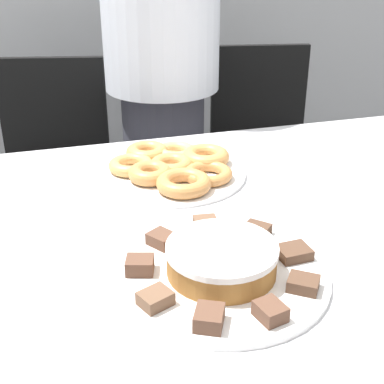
{
  "coord_description": "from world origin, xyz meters",
  "views": [
    {
      "loc": [
        -0.3,
        -0.95,
        1.3
      ],
      "look_at": [
        -0.02,
        0.03,
        0.81
      ],
      "focal_mm": 50.0,
      "sensor_mm": 36.0,
      "label": 1
    }
  ],
  "objects": [
    {
      "name": "plate_cake",
      "position": [
        -0.03,
        -0.2,
        0.75
      ],
      "size": [
        0.38,
        0.38,
        0.01
      ],
      "color": "white",
      "rests_on": "table"
    },
    {
      "name": "lamington_0",
      "position": [
        -0.01,
        -0.06,
        0.77
      ],
      "size": [
        0.05,
        0.06,
        0.03
      ],
      "rotation": [
        0.0,
        0.0,
        1.45
      ],
      "color": "brown",
      "rests_on": "plate_cake"
    },
    {
      "name": "lamington_3",
      "position": [
        -0.16,
        -0.26,
        0.77
      ],
      "size": [
        0.06,
        0.06,
        0.02
      ],
      "rotation": [
        0.0,
        0.0,
        3.55
      ],
      "color": "brown",
      "rests_on": "plate_cake"
    },
    {
      "name": "plate_donuts",
      "position": [
        -0.01,
        0.26,
        0.75
      ],
      "size": [
        0.38,
        0.38,
        0.01
      ],
      "color": "white",
      "rests_on": "table"
    },
    {
      "name": "lamington_8",
      "position": [
        0.07,
        -0.1,
        0.77
      ],
      "size": [
        0.08,
        0.08,
        0.02
      ],
      "rotation": [
        0.0,
        0.0,
        7.04
      ],
      "color": "#513828",
      "rests_on": "plate_cake"
    },
    {
      "name": "donut_6",
      "position": [
        0.03,
        0.34,
        0.78
      ],
      "size": [
        0.11,
        0.11,
        0.03
      ],
      "color": "#E5AD66",
      "rests_on": "plate_donuts"
    },
    {
      "name": "donut_4",
      "position": [
        0.07,
        0.19,
        0.77
      ],
      "size": [
        0.12,
        0.12,
        0.03
      ],
      "color": "#C68447",
      "rests_on": "plate_donuts"
    },
    {
      "name": "lamington_5",
      "position": [
        0.0,
        -0.34,
        0.77
      ],
      "size": [
        0.05,
        0.06,
        0.03
      ],
      "rotation": [
        0.0,
        0.0,
        4.95
      ],
      "color": "brown",
      "rests_on": "plate_cake"
    },
    {
      "name": "office_chair_left",
      "position": [
        -0.29,
        0.91,
        0.43
      ],
      "size": [
        0.53,
        0.53,
        0.9
      ],
      "rotation": [
        0.0,
        0.0,
        -0.23
      ],
      "color": "black",
      "rests_on": "ground_plane"
    },
    {
      "name": "donut_0",
      "position": [
        -0.01,
        0.26,
        0.78
      ],
      "size": [
        0.11,
        0.11,
        0.03
      ],
      "color": "#D18E4C",
      "rests_on": "plate_donuts"
    },
    {
      "name": "office_chair_right",
      "position": [
        0.54,
        0.91,
        0.43
      ],
      "size": [
        0.52,
        0.52,
        0.9
      ],
      "rotation": [
        0.0,
        0.0,
        -0.2
      ],
      "color": "black",
      "rests_on": "ground_plane"
    },
    {
      "name": "lamington_2",
      "position": [
        -0.17,
        -0.16,
        0.77
      ],
      "size": [
        0.06,
        0.05,
        0.03
      ],
      "rotation": [
        0.0,
        0.0,
        2.85
      ],
      "color": "brown",
      "rests_on": "plate_cake"
    },
    {
      "name": "donut_2",
      "position": [
        -0.07,
        0.22,
        0.78
      ],
      "size": [
        0.11,
        0.11,
        0.04
      ],
      "color": "#C68447",
      "rests_on": "plate_donuts"
    },
    {
      "name": "donut_3",
      "position": [
        -0.01,
        0.14,
        0.78
      ],
      "size": [
        0.13,
        0.13,
        0.04
      ],
      "color": "#C68447",
      "rests_on": "plate_donuts"
    },
    {
      "name": "donut_5",
      "position": [
        0.09,
        0.28,
        0.78
      ],
      "size": [
        0.12,
        0.12,
        0.04
      ],
      "color": "#D18E4C",
      "rests_on": "plate_donuts"
    },
    {
      "name": "frosted_cake",
      "position": [
        -0.03,
        -0.2,
        0.79
      ],
      "size": [
        0.2,
        0.2,
        0.05
      ],
      "color": "#9E662D",
      "rests_on": "plate_cake"
    },
    {
      "name": "table",
      "position": [
        0.0,
        0.0,
        0.68
      ],
      "size": [
        1.78,
        1.06,
        0.75
      ],
      "color": "silver",
      "rests_on": "ground_plane"
    },
    {
      "name": "person_standing",
      "position": [
        0.11,
        0.84,
        0.87
      ],
      "size": [
        0.39,
        0.39,
        1.67
      ],
      "color": "#383842",
      "rests_on": "ground_plane"
    },
    {
      "name": "lamington_1",
      "position": [
        -0.11,
        -0.08,
        0.77
      ],
      "size": [
        0.06,
        0.06,
        0.02
      ],
      "rotation": [
        0.0,
        0.0,
        2.15
      ],
      "color": "brown",
      "rests_on": "plate_cake"
    },
    {
      "name": "lamington_4",
      "position": [
        -0.1,
        -0.33,
        0.77
      ],
      "size": [
        0.06,
        0.07,
        0.03
      ],
      "rotation": [
        0.0,
        0.0,
        4.25
      ],
      "color": "brown",
      "rests_on": "plate_cake"
    },
    {
      "name": "lamington_7",
      "position": [
        0.11,
        -0.19,
        0.77
      ],
      "size": [
        0.06,
        0.05,
        0.02
      ],
      "rotation": [
        0.0,
        0.0,
        6.34
      ],
      "color": "#513828",
      "rests_on": "plate_cake"
    },
    {
      "name": "lamington_6",
      "position": [
        0.08,
        -0.29,
        0.77
      ],
      "size": [
        0.07,
        0.07,
        0.02
      ],
      "rotation": [
        0.0,
        0.0,
        5.64
      ],
      "color": "#513828",
      "rests_on": "plate_cake"
    },
    {
      "name": "donut_1",
      "position": [
        -0.1,
        0.29,
        0.77
      ],
      "size": [
        0.11,
        0.11,
        0.03
      ],
      "color": "tan",
      "rests_on": "plate_donuts"
    },
    {
      "name": "donut_7",
      "position": [
        -0.05,
        0.36,
        0.78
      ],
      "size": [
        0.11,
        0.11,
        0.04
      ],
      "color": "#D18E4C",
      "rests_on": "plate_donuts"
    }
  ]
}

